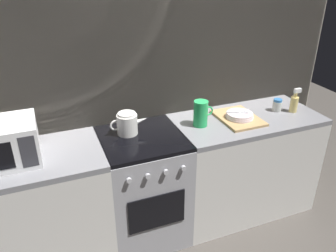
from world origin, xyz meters
name	(u,v)px	position (x,y,z in m)	size (l,w,h in m)	color
ground_plane	(145,231)	(0.00, 0.00, 0.00)	(8.00, 8.00, 0.00)	#47423D
back_wall	(128,83)	(0.00, 0.32, 1.20)	(3.60, 0.05, 2.40)	#A39989
counter_left	(21,217)	(-0.90, 0.00, 0.45)	(1.20, 0.60, 0.90)	silver
stove_unit	(144,187)	(0.00, 0.00, 0.45)	(0.60, 0.63, 0.90)	#9E9EA3
counter_right	(242,164)	(0.90, 0.00, 0.45)	(1.20, 0.60, 0.90)	silver
kettle	(127,124)	(-0.08, 0.09, 0.98)	(0.28, 0.15, 0.17)	white
pitcher	(201,113)	(0.48, 0.01, 1.00)	(0.16, 0.11, 0.20)	green
dish_pile	(239,117)	(0.81, -0.01, 0.92)	(0.30, 0.40, 0.07)	tan
spice_jar	(277,105)	(1.20, 0.02, 0.95)	(0.08, 0.08, 0.10)	silver
spray_bottle	(294,103)	(1.32, -0.04, 0.98)	(0.08, 0.06, 0.20)	#E5CC72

